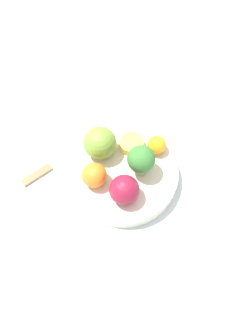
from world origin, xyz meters
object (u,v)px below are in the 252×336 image
spoon (39,175)px  broccoli (143,159)px  apple_red (102,143)px  bowl (126,174)px  apple_green (127,190)px  orange_front (159,145)px  orange_back (96,175)px  small_cup (133,144)px

spoon → broccoli: bearing=88.4°
apple_red → bowl: bearing=46.4°
apple_green → orange_front: size_ratio=1.49×
orange_back → spoon: bearing=-103.9°
small_cup → apple_green: bearing=-7.1°
apple_green → orange_back: size_ratio=1.16×
apple_red → spoon: bearing=-74.7°
spoon → orange_front: bearing=99.1°
apple_red → spoon: size_ratio=1.05×
apple_red → orange_front: apple_red is taller
broccoli → apple_red: 0.08m
orange_front → apple_red: bearing=-88.5°
broccoli → apple_green: broccoli is taller
orange_back → small_cup: 0.10m
orange_front → orange_back: orange_back is taller
broccoli → apple_green: (0.05, -0.03, -0.01)m
apple_red → broccoli: bearing=61.7°
bowl → orange_back: orange_back is taller
bowl → spoon: bowl is taller
bowl → apple_red: apple_red is taller
orange_front → orange_back: size_ratio=0.78×
small_cup → orange_back: bearing=-42.1°
orange_back → spoon: size_ratio=0.77×
apple_green → orange_back: (-0.03, -0.05, -0.00)m
bowl → orange_front: size_ratio=5.69×
apple_green → orange_back: apple_green is taller
bowl → broccoli: broccoli is taller
broccoli → orange_front: (-0.04, 0.03, -0.02)m
small_cup → spoon: bearing=-76.1°
bowl → small_cup: (-0.05, 0.01, 0.02)m
apple_red → small_cup: bearing=100.7°
bowl → broccoli: bearing=94.0°
apple_red → spoon: apple_red is taller
bowl → broccoli: (-0.00, 0.03, 0.05)m
broccoli → apple_green: size_ratio=1.25×
apple_green → orange_front: bearing=148.0°
broccoli → small_cup: bearing=-163.0°
bowl → orange_back: 0.07m
small_cup → spoon: small_cup is taller
broccoli → orange_front: bearing=143.2°
apple_red → apple_green: bearing=25.8°
apple_red → orange_back: 0.06m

